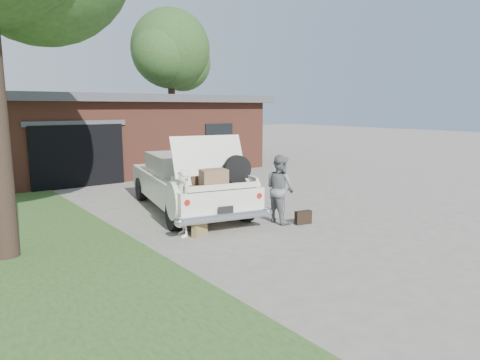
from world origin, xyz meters
TOP-DOWN VIEW (x-y plane):
  - ground at (0.00, 0.00)m, footprint 90.00×90.00m
  - house at (0.98, 11.47)m, footprint 12.80×7.80m
  - tree_right at (7.22, 17.01)m, footprint 5.59×4.86m
  - sedan at (-0.19, 2.67)m, footprint 3.20×5.69m
  - woman_left at (-1.52, 0.66)m, footprint 0.47×0.60m
  - woman_right at (0.95, 0.23)m, footprint 0.67×0.84m
  - suitcase_left at (-1.24, 0.45)m, footprint 0.44×0.28m
  - suitcase_right at (1.27, -0.27)m, footprint 0.44×0.22m

SIDE VIEW (x-z plane):
  - ground at x=0.00m, z-range 0.00..0.00m
  - suitcase_left at x=-1.24m, z-range 0.00..0.33m
  - suitcase_right at x=1.27m, z-range 0.00..0.33m
  - woman_left at x=-1.52m, z-range 0.00..1.47m
  - sedan at x=-0.19m, z-range -0.28..1.86m
  - woman_right at x=0.95m, z-range 0.00..1.67m
  - house at x=0.98m, z-range 0.02..3.32m
  - tree_right at x=7.22m, z-range 1.68..10.46m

